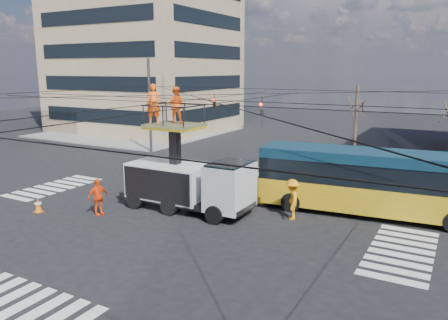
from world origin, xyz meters
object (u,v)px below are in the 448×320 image
Objects in this scene: utility_truck at (188,171)px; city_bus at (377,181)px; traffic_cone at (38,205)px; worker_ground at (98,197)px; flagger at (292,199)px.

utility_truck is 0.60× the size of city_bus.
utility_truck reaches higher than traffic_cone.
city_bus is 16.49× the size of traffic_cone.
worker_ground is at bearing -156.11° from city_bus.
flagger is at bearing -47.40° from worker_ground.
traffic_cone is at bearing -90.06° from flagger.
city_bus is 17.00m from traffic_cone.
city_bus is at bearing 24.17° from utility_truck.
utility_truck is at bearing -33.13° from worker_ground.
utility_truck is 9.37m from city_bus.
flagger is at bearing 13.33° from utility_truck.
worker_ground is 9.51m from flagger.
worker_ground is 0.94× the size of flagger.
utility_truck is 7.81m from traffic_cone.
city_bus is 6.27× the size of worker_ground.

